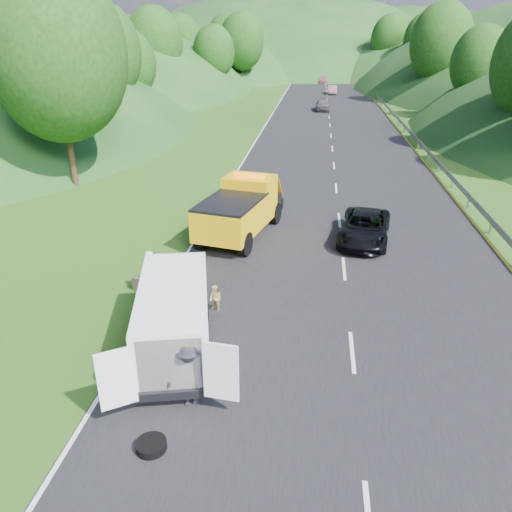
# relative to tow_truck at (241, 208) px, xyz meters

# --- Properties ---
(ground) EXTENTS (320.00, 320.00, 0.00)m
(ground) POSITION_rel_tow_truck_xyz_m (1.82, -7.34, -1.35)
(ground) COLOR #38661E
(ground) RESTS_ON ground
(road_surface) EXTENTS (14.00, 200.00, 0.02)m
(road_surface) POSITION_rel_tow_truck_xyz_m (4.82, 32.66, -1.34)
(road_surface) COLOR black
(road_surface) RESTS_ON ground
(guardrail) EXTENTS (0.06, 140.00, 1.52)m
(guardrail) POSITION_rel_tow_truck_xyz_m (12.12, 45.16, -1.35)
(guardrail) COLOR gray
(guardrail) RESTS_ON ground
(tree_line_left) EXTENTS (14.00, 140.00, 14.00)m
(tree_line_left) POSITION_rel_tow_truck_xyz_m (-17.18, 52.66, -1.35)
(tree_line_left) COLOR #2D5E1B
(tree_line_left) RESTS_ON ground
(tree_line_right) EXTENTS (14.00, 140.00, 14.00)m
(tree_line_right) POSITION_rel_tow_truck_xyz_m (24.82, 52.66, -1.35)
(tree_line_right) COLOR #2D5E1B
(tree_line_right) RESTS_ON ground
(hills_backdrop) EXTENTS (201.00, 288.60, 44.00)m
(hills_backdrop) POSITION_rel_tow_truck_xyz_m (8.32, 127.36, -1.35)
(hills_backdrop) COLOR #2D5B23
(hills_backdrop) RESTS_ON ground
(tow_truck) EXTENTS (3.71, 6.78, 2.76)m
(tow_truck) POSITION_rel_tow_truck_xyz_m (0.00, 0.00, 0.00)
(tow_truck) COLOR black
(tow_truck) RESTS_ON ground
(white_van) EXTENTS (4.00, 6.65, 2.21)m
(white_van) POSITION_rel_tow_truck_xyz_m (-0.59, -9.77, -0.10)
(white_van) COLOR black
(white_van) RESTS_ON ground
(woman) EXTENTS (0.52, 0.67, 1.75)m
(woman) POSITION_rel_tow_truck_xyz_m (-2.40, -6.42, -1.35)
(woman) COLOR silver
(woman) RESTS_ON ground
(child) EXTENTS (0.61, 0.60, 0.99)m
(child) POSITION_rel_tow_truck_xyz_m (0.17, -7.40, -1.35)
(child) COLOR tan
(child) RESTS_ON ground
(worker) EXTENTS (1.37, 1.06, 1.87)m
(worker) POSITION_rel_tow_truck_xyz_m (0.44, -12.19, -1.35)
(worker) COLOR black
(worker) RESTS_ON ground
(suitcase) EXTENTS (0.39, 0.29, 0.56)m
(suitcase) POSITION_rel_tow_truck_xyz_m (-3.08, -6.21, -1.07)
(suitcase) COLOR #4F483B
(suitcase) RESTS_ON ground
(spare_tire) EXTENTS (0.74, 0.74, 0.20)m
(spare_tire) POSITION_rel_tow_truck_xyz_m (-0.11, -13.89, -1.35)
(spare_tire) COLOR black
(spare_tire) RESTS_ON ground
(passing_suv) EXTENTS (2.93, 5.07, 1.33)m
(passing_suv) POSITION_rel_tow_truck_xyz_m (5.86, -0.09, -1.35)
(passing_suv) COLOR black
(passing_suv) RESTS_ON ground
(dist_car_a) EXTENTS (1.77, 4.40, 1.50)m
(dist_car_a) POSITION_rel_tow_truck_xyz_m (4.07, 44.12, -1.35)
(dist_car_a) COLOR #424145
(dist_car_a) RESTS_ON ground
(dist_car_b) EXTENTS (1.40, 4.01, 1.32)m
(dist_car_b) POSITION_rel_tow_truck_xyz_m (5.67, 63.80, -1.35)
(dist_car_b) COLOR brown
(dist_car_b) RESTS_ON ground
(dist_car_c) EXTENTS (1.87, 4.60, 1.34)m
(dist_car_c) POSITION_rel_tow_truck_xyz_m (4.14, 83.88, -1.35)
(dist_car_c) COLOR #9E4F69
(dist_car_c) RESTS_ON ground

